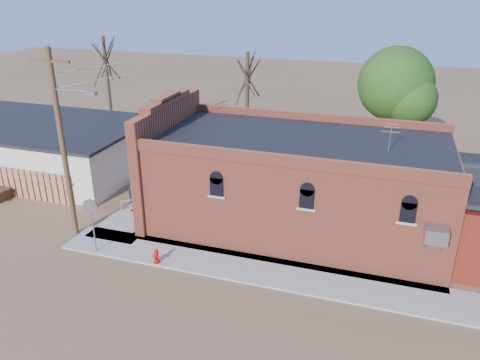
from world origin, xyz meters
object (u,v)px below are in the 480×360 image
(brick_bar, at_px, (292,182))
(utility_pole, at_px, (63,142))
(trash_barrel, at_px, (134,195))
(fire_hydrant, at_px, (156,256))
(stop_sign, at_px, (91,212))

(brick_bar, height_order, utility_pole, utility_pole)
(trash_barrel, bearing_deg, utility_pole, -101.64)
(brick_bar, bearing_deg, utility_pole, -156.31)
(brick_bar, distance_m, utility_pole, 10.96)
(fire_hydrant, xyz_separation_m, stop_sign, (-3.09, 0.00, 1.71))
(stop_sign, bearing_deg, utility_pole, 157.43)
(brick_bar, xyz_separation_m, utility_pole, (-9.79, -4.29, 2.43))
(utility_pole, relative_size, fire_hydrant, 13.73)
(fire_hydrant, bearing_deg, utility_pole, 147.46)
(stop_sign, xyz_separation_m, trash_barrel, (-1.07, 5.30, -1.65))
(stop_sign, bearing_deg, trash_barrel, 110.92)
(utility_pole, distance_m, fire_hydrant, 6.75)
(utility_pole, bearing_deg, brick_bar, 23.69)
(stop_sign, height_order, trash_barrel, stop_sign)
(trash_barrel, bearing_deg, fire_hydrant, -51.90)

